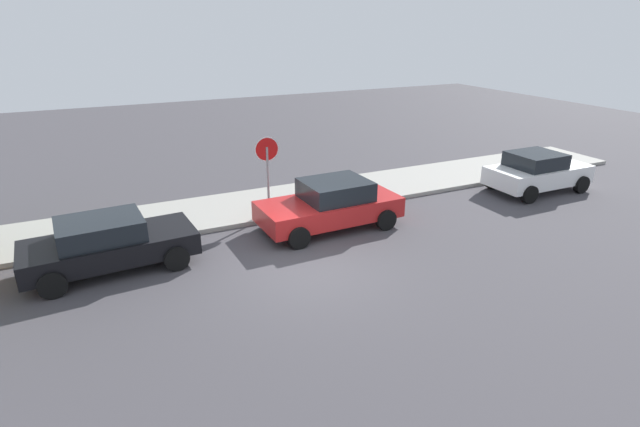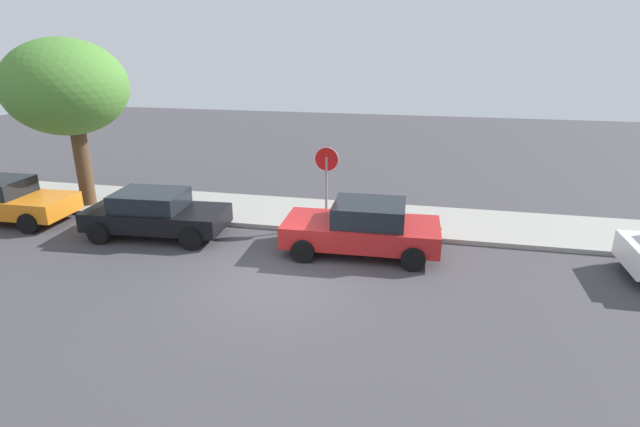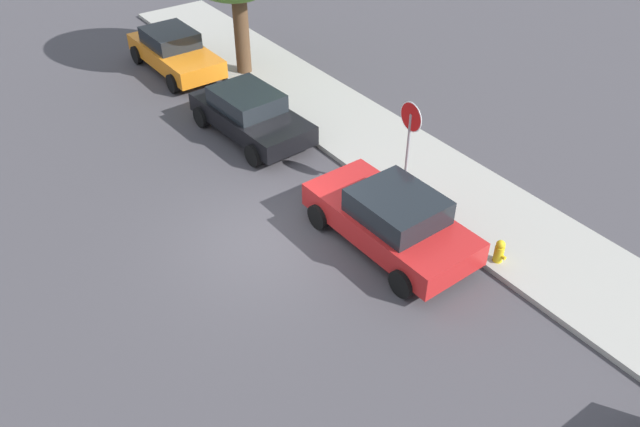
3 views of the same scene
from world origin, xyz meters
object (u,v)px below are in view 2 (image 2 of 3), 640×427
object	(u,v)px
stop_sign	(327,173)
parked_car_red	(363,228)
street_tree_near_corner	(66,88)
fire_hydrant	(435,227)
parked_car_orange	(4,200)
parked_car_black	(155,213)

from	to	relation	value
stop_sign	parked_car_red	bearing A→B (deg)	-50.83
parked_car_red	street_tree_near_corner	xyz separation A→B (m)	(-10.25, 1.92, 3.42)
street_tree_near_corner	fire_hydrant	world-z (taller)	street_tree_near_corner
parked_car_orange	parked_car_red	bearing A→B (deg)	-0.72
parked_car_black	street_tree_near_corner	size ratio (longest dim) A/B	0.74
street_tree_near_corner	parked_car_orange	bearing A→B (deg)	-132.06
stop_sign	street_tree_near_corner	xyz separation A→B (m)	(-8.87, 0.22, 2.37)
stop_sign	parked_car_black	distance (m)	5.34
stop_sign	parked_car_orange	xyz separation A→B (m)	(-10.46, -1.55, -1.07)
stop_sign	fire_hydrant	xyz separation A→B (m)	(3.38, -0.22, -1.43)
parked_car_red	parked_car_orange	world-z (taller)	parked_car_red
stop_sign	fire_hydrant	world-z (taller)	stop_sign
stop_sign	parked_car_orange	world-z (taller)	stop_sign
parked_car_orange	street_tree_near_corner	bearing A→B (deg)	47.94
stop_sign	parked_car_orange	size ratio (longest dim) A/B	0.60
fire_hydrant	parked_car_black	bearing A→B (deg)	-169.80
parked_car_red	parked_car_black	bearing A→B (deg)	-179.79
parked_car_red	fire_hydrant	bearing A→B (deg)	36.34
parked_car_black	parked_car_orange	world-z (taller)	parked_car_orange
parked_car_red	fire_hydrant	xyz separation A→B (m)	(2.00, 1.47, -0.38)
parked_car_black	parked_car_orange	bearing A→B (deg)	178.21
stop_sign	parked_car_black	world-z (taller)	stop_sign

